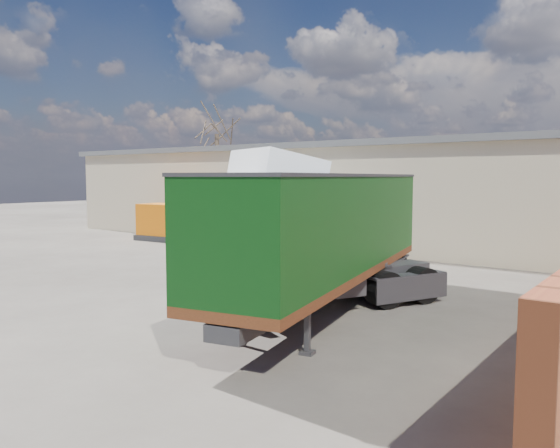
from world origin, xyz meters
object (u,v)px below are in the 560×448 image
Objects in this scene: tractor_unit at (297,243)px; box_trailer at (329,228)px; panel_van at (314,231)px; orange_skip at (168,224)px; bare_tree at (217,122)px.

box_trailer is at bearing 51.71° from tractor_unit.
panel_van is 1.43× the size of orange_skip.
orange_skip is at bearing -170.87° from panel_van.
bare_tree is 1.89× the size of panel_van.
box_trailer is at bearing -49.43° from panel_van.
bare_tree is at bearing 162.89° from tractor_unit.
bare_tree is 20.89m from panel_van.
box_trailer reaches higher than panel_van.
tractor_unit is (22.13, -20.28, -6.11)m from bare_tree.
panel_van is (-5.65, 9.46, -0.78)m from tractor_unit.
bare_tree is 2.71× the size of orange_skip.
tractor_unit reaches higher than panel_van.
bare_tree is 1.43× the size of tractor_unit.
bare_tree reaches higher than orange_skip.
orange_skip is at bearing -58.70° from bare_tree.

